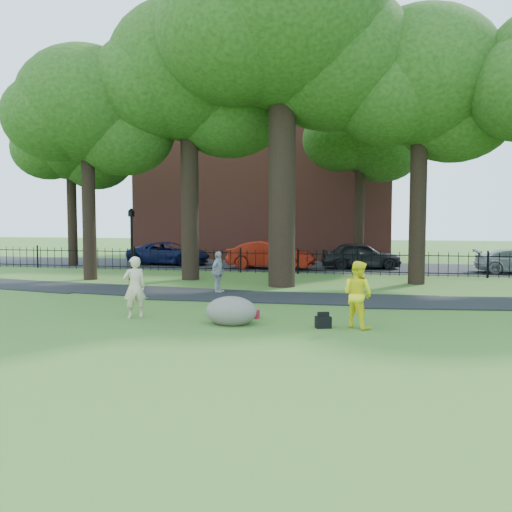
% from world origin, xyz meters
% --- Properties ---
extents(ground, '(120.00, 120.00, 0.00)m').
position_xyz_m(ground, '(0.00, 0.00, 0.00)').
color(ground, '#3E6A25').
rests_on(ground, ground).
extents(footpath, '(36.07, 3.85, 0.03)m').
position_xyz_m(footpath, '(1.00, 3.90, 0.00)').
color(footpath, black).
rests_on(footpath, ground).
extents(street, '(80.00, 7.00, 0.02)m').
position_xyz_m(street, '(0.00, 16.00, 0.00)').
color(street, black).
rests_on(street, ground).
extents(iron_fence, '(44.00, 0.04, 1.20)m').
position_xyz_m(iron_fence, '(0.00, 12.00, 0.60)').
color(iron_fence, black).
rests_on(iron_fence, ground).
extents(brick_building, '(18.00, 8.00, 12.00)m').
position_xyz_m(brick_building, '(-4.00, 24.00, 6.00)').
color(brick_building, brown).
rests_on(brick_building, ground).
extents(big_tree, '(10.08, 8.61, 14.37)m').
position_xyz_m(big_tree, '(0.13, 7.09, 10.14)').
color(big_tree, black).
rests_on(big_tree, ground).
extents(tree_row, '(26.82, 7.96, 12.42)m').
position_xyz_m(tree_row, '(0.52, 8.40, 8.15)').
color(tree_row, black).
rests_on(tree_row, ground).
extents(woman, '(0.74, 0.71, 1.70)m').
position_xyz_m(woman, '(-2.91, -0.46, 0.85)').
color(woman, beige).
rests_on(woman, ground).
extents(man, '(1.04, 1.00, 1.69)m').
position_xyz_m(man, '(3.16, -0.50, 0.84)').
color(man, '#FFEF15').
rests_on(man, ground).
extents(pedestrian, '(0.53, 0.97, 1.56)m').
position_xyz_m(pedestrian, '(-2.01, 4.61, 0.78)').
color(pedestrian, '#A8A7AC').
rests_on(pedestrian, ground).
extents(boulder, '(1.62, 1.42, 0.79)m').
position_xyz_m(boulder, '(-0.06, -0.76, 0.39)').
color(boulder, '#6A6359').
rests_on(boulder, ground).
extents(lamppost, '(0.32, 0.32, 3.26)m').
position_xyz_m(lamppost, '(-6.86, 7.39, 1.60)').
color(lamppost, black).
rests_on(lamppost, ground).
extents(backpack, '(0.44, 0.36, 0.29)m').
position_xyz_m(backpack, '(2.33, -0.73, 0.14)').
color(backpack, black).
rests_on(backpack, ground).
extents(red_bag, '(0.36, 0.25, 0.23)m').
position_xyz_m(red_bag, '(0.33, 0.12, 0.12)').
color(red_bag, maroon).
rests_on(red_bag, ground).
extents(red_sedan, '(4.92, 2.19, 1.57)m').
position_xyz_m(red_sedan, '(-1.80, 14.13, 0.78)').
color(red_sedan, maroon).
rests_on(red_sedan, ground).
extents(navy_van, '(5.12, 2.54, 1.40)m').
position_xyz_m(navy_van, '(-8.39, 15.49, 0.70)').
color(navy_van, '#0B1138').
rests_on(navy_van, ground).
extents(grey_car, '(4.63, 2.43, 1.50)m').
position_xyz_m(grey_car, '(3.13, 15.34, 0.75)').
color(grey_car, black).
rests_on(grey_car, ground).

